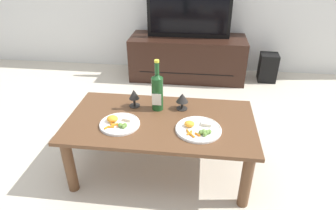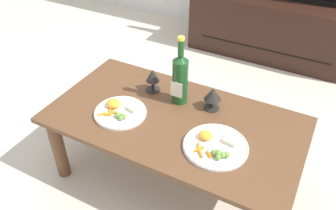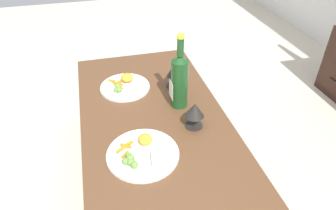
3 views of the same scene
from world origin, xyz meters
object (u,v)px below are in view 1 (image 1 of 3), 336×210
tv_screen (189,10)px  goblet_left (134,95)px  dining_table (161,128)px  goblet_right (182,99)px  tv_stand (187,58)px  dinner_plate_right (198,129)px  dinner_plate_left (119,123)px  floor_speaker (268,67)px  wine_bottle (157,90)px

tv_screen → goblet_left: tv_screen is taller
dining_table → goblet_right: 0.26m
dining_table → tv_stand: 1.68m
tv_screen → goblet_right: (0.05, -1.51, -0.30)m
dinner_plate_right → goblet_right: bearing=115.6°
tv_screen → dinner_plate_right: 1.81m
tv_stand → goblet_right: (0.05, -1.51, 0.26)m
dining_table → dinner_plate_left: bearing=-160.1°
floor_speaker → wine_bottle: wine_bottle is taller
tv_screen → wine_bottle: bearing=-94.6°
tv_screen → dinner_plate_left: bearing=-101.0°
dining_table → dinner_plate_right: (0.25, -0.10, 0.08)m
goblet_right → dinner_plate_right: goblet_right is taller
tv_stand → wine_bottle: 1.57m
dinner_plate_left → tv_screen: bearing=79.0°
tv_screen → dinner_plate_left: (-0.34, -1.76, -0.37)m
wine_bottle → goblet_right: (0.17, 0.02, -0.06)m
dining_table → goblet_right: bearing=50.7°
goblet_left → tv_screen: bearing=78.9°
floor_speaker → tv_stand: bearing=-176.0°
dining_table → goblet_left: 0.31m
floor_speaker → dinner_plate_left: size_ratio=1.25×
floor_speaker → goblet_right: goblet_right is taller
wine_bottle → goblet_left: 0.18m
dinner_plate_left → goblet_left: bearing=79.7°
goblet_left → dinner_plate_left: 0.27m
floor_speaker → goblet_left: (-1.25, -1.53, 0.35)m
wine_bottle → tv_screen: bearing=85.4°
tv_stand → dinner_plate_right: 1.79m
dinner_plate_right → tv_screen: bearing=95.5°
wine_bottle → dinner_plate_left: 0.35m
wine_bottle → dinner_plate_left: bearing=-132.9°
tv_stand → floor_speaker: size_ratio=4.07×
dining_table → tv_stand: size_ratio=0.94×
floor_speaker → goblet_right: (-0.91, -1.53, 0.34)m
tv_stand → dinner_plate_left: tv_stand is taller
tv_screen → dinner_plate_right: tv_screen is taller
tv_stand → dinner_plate_left: 1.81m
goblet_left → floor_speaker: bearing=50.8°
tv_screen → dinner_plate_left: 1.83m
dinner_plate_right → goblet_left: bearing=151.2°
dinner_plate_right → tv_stand: bearing=95.5°
floor_speaker → dinner_plate_right: bearing=-110.8°
goblet_left → dinner_plate_left: size_ratio=0.50×
tv_screen → dinner_plate_right: bearing=-84.5°
floor_speaker → goblet_left: 2.01m
dining_table → wine_bottle: (-0.04, 0.14, 0.22)m
tv_stand → dinner_plate_left: (-0.34, -1.77, 0.19)m
dining_table → dinner_plate_right: bearing=-20.7°
dining_table → goblet_right: goblet_right is taller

